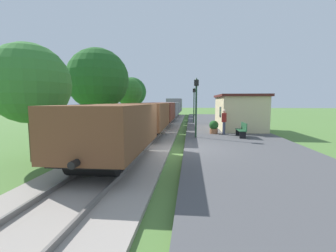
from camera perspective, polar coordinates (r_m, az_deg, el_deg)
The scene contains 17 objects.
ground_plane at distance 11.23m, azimuth 2.95°, elevation -6.73°, with size 160.00×160.00×0.00m, color #517A38.
platform_slab at distance 11.51m, azimuth 19.17°, elevation -6.11°, with size 6.00×60.00×0.25m, color #4C4C4F.
track_ballast at distance 11.58m, azimuth -9.07°, elevation -6.10°, with size 3.80×60.00×0.12m, color #9E9389.
rail_near at distance 11.39m, azimuth -5.55°, elevation -5.59°, with size 0.07×60.00×0.14m, color slate.
rail_far at distance 11.75m, azimuth -12.49°, elevation -5.34°, with size 0.07×60.00×0.14m, color slate.
freight_train at distance 25.73m, azimuth -0.85°, elevation 3.80°, with size 2.50×39.20×2.72m.
station_hut at distance 19.61m, azimuth 17.12°, elevation 3.39°, with size 3.50×5.80×2.78m.
bench_near_hut at distance 15.23m, azimuth 17.85°, elevation -0.86°, with size 0.42×1.50×0.91m.
bench_down_platform at distance 24.64m, azimuth 13.16°, elevation 1.83°, with size 0.42×1.50×0.91m.
person_waiting at distance 16.05m, azimuth 13.74°, elevation 1.26°, with size 0.37×0.44×1.71m.
potted_planter at distance 16.41m, azimuth 11.28°, elevation -0.20°, with size 0.64×0.64×0.92m.
lamp_post_near at distance 14.41m, azimuth 7.02°, elevation 7.29°, with size 0.28×0.28×3.70m.
lamp_post_far at distance 24.36m, azimuth 6.46°, elevation 6.80°, with size 0.28×0.28×3.70m.
tree_trackside_near at distance 10.99m, azimuth -31.15°, elevation 8.92°, with size 3.23×3.23×4.82m.
tree_trackside_mid at distance 18.85m, azimuth -17.00°, elevation 10.97°, with size 4.73×4.73×6.54m.
tree_trackside_far at distance 25.46m, azimuth -9.72°, elevation 8.34°, with size 3.02×3.02×5.04m.
tree_field_left at distance 34.60m, azimuth -8.97°, elevation 8.36°, with size 4.23×4.23×6.01m.
Camera 1 is at (0.50, -10.94, 2.50)m, focal length 24.58 mm.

